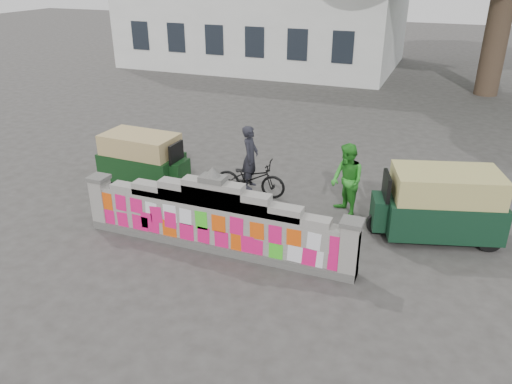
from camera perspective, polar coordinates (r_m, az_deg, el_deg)
ground at (r=11.42m, az=-4.65°, el=-6.52°), size 100.00×100.00×0.00m
parapet_wall at (r=11.05m, az=-4.79°, el=-3.21°), size 6.48×0.44×2.01m
cyclist_bike at (r=13.71m, az=-0.66°, el=1.60°), size 2.03×0.87×1.04m
cyclist_rider at (r=13.58m, az=-0.66°, el=3.00°), size 0.48×0.68×1.75m
pedestrian at (r=12.69m, az=10.35°, el=1.29°), size 1.14×1.16×1.89m
rickshaw_left at (r=14.78m, az=-12.74°, el=3.78°), size 2.70×1.31×1.48m
rickshaw_right at (r=12.26m, az=20.28°, el=-1.24°), size 3.08×2.04×1.65m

